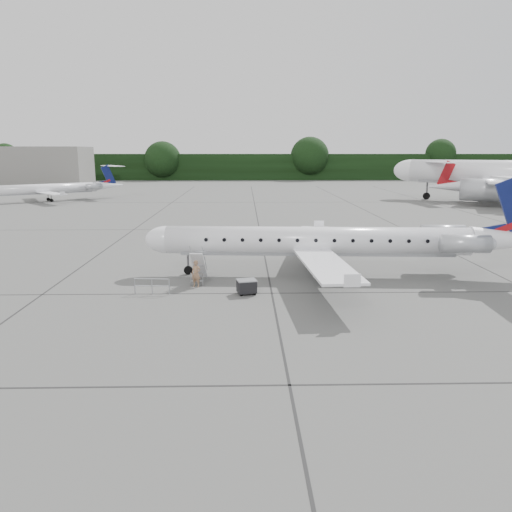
{
  "coord_description": "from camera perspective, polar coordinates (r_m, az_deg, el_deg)",
  "views": [
    {
      "loc": [
        -7.47,
        -27.7,
        8.81
      ],
      "look_at": [
        -6.76,
        3.21,
        2.3
      ],
      "focal_mm": 35.0,
      "sensor_mm": 36.0,
      "label": 1
    }
  ],
  "objects": [
    {
      "name": "main_regional_jet",
      "position": [
        35.66,
        7.01,
        3.31
      ],
      "size": [
        28.79,
        21.54,
        7.08
      ],
      "primitive_type": null,
      "rotation": [
        0.0,
        0.0,
        -0.06
      ],
      "color": "white",
      "rests_on": "ground"
    },
    {
      "name": "airstair",
      "position": [
        34.28,
        -6.55,
        -1.17
      ],
      "size": [
        0.98,
        2.26,
        2.22
      ],
      "primitive_type": null,
      "rotation": [
        0.0,
        0.0,
        -0.06
      ],
      "color": "white",
      "rests_on": "ground"
    },
    {
      "name": "safety_railing",
      "position": [
        31.96,
        -11.8,
        -3.44
      ],
      "size": [
        2.2,
        0.27,
        1.0
      ],
      "primitive_type": null,
      "rotation": [
        0.0,
        0.0,
        -0.09
      ],
      "color": "#96999E",
      "rests_on": "ground"
    },
    {
      "name": "terminal_building",
      "position": [
        151.28,
        -26.09,
        9.26
      ],
      "size": [
        40.0,
        14.0,
        10.0
      ],
      "primitive_type": "cube",
      "color": "slate",
      "rests_on": "ground"
    },
    {
      "name": "bg_narrowbody",
      "position": [
        97.41,
        26.71,
        9.75
      ],
      "size": [
        49.59,
        45.0,
        14.57
      ],
      "primitive_type": null,
      "rotation": [
        0.0,
        0.0,
        -0.5
      ],
      "color": "white",
      "rests_on": "ground"
    },
    {
      "name": "baggage_cart",
      "position": [
        31.34,
        -1.08,
        -3.49
      ],
      "size": [
        1.33,
        1.16,
        0.99
      ],
      "primitive_type": null,
      "rotation": [
        0.0,
        0.0,
        0.23
      ],
      "color": "black",
      "rests_on": "ground"
    },
    {
      "name": "ground",
      "position": [
        30.01,
        13.23,
        -5.51
      ],
      "size": [
        320.0,
        320.0,
        0.0
      ],
      "primitive_type": "plane",
      "color": "slate",
      "rests_on": "ground"
    },
    {
      "name": "treeline",
      "position": [
        157.95,
        1.42,
        10.14
      ],
      "size": [
        260.0,
        4.0,
        8.0
      ],
      "primitive_type": "cube",
      "color": "black",
      "rests_on": "ground"
    },
    {
      "name": "passenger",
      "position": [
        33.12,
        -6.86,
        -2.03
      ],
      "size": [
        0.76,
        0.64,
        1.79
      ],
      "primitive_type": "imported",
      "rotation": [
        0.0,
        0.0,
        -0.37
      ],
      "color": "#956F51",
      "rests_on": "ground"
    },
    {
      "name": "bg_regional_left",
      "position": [
        96.9,
        -23.12,
        7.58
      ],
      "size": [
        29.28,
        27.52,
        6.24
      ],
      "primitive_type": null,
      "rotation": [
        0.0,
        0.0,
        0.6
      ],
      "color": "white",
      "rests_on": "ground"
    }
  ]
}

